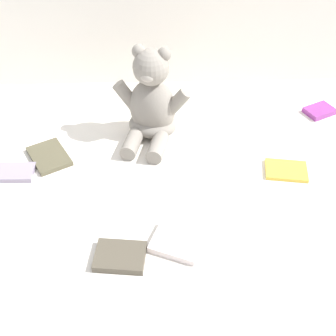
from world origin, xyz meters
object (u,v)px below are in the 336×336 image
Objects in this scene: book_case_1 at (286,170)px; book_case_6 at (120,256)px; book_case_4 at (49,156)px; book_case_0 at (14,172)px; book_case_5 at (319,111)px; book_case_7 at (175,243)px; teddy_bear at (152,105)px.

book_case_1 is 0.54m from book_case_6.
book_case_1 is 0.86× the size of book_case_4.
book_case_5 is (0.94, 0.27, 0.00)m from book_case_0.
book_case_6 is at bearing -74.06° from book_case_5.
book_case_4 is at bearing 92.37° from book_case_1.
book_case_6 is at bearing 128.36° from book_case_7.
book_case_7 is (-0.50, -0.53, -0.00)m from book_case_5.
book_case_5 is 0.73m from book_case_7.
book_case_7 is at bearing 112.46° from book_case_6.
book_case_5 is 0.85m from book_case_6.
teddy_bear is 2.48× the size of book_case_7.
book_case_0 is at bearing 81.21° from book_case_7.
teddy_bear is at bearing 72.51° from book_case_1.
teddy_bear reaches higher than book_case_6.
book_case_0 is at bearing -100.41° from book_case_5.
book_case_0 is at bearing -141.75° from teddy_bear.
book_case_0 is at bearing 7.21° from book_case_4.
teddy_bear reaches higher than book_case_1.
book_case_1 is at bearing -90.18° from book_case_0.
book_case_7 reaches higher than book_case_0.
book_case_4 is (-0.68, 0.08, 0.00)m from book_case_1.
book_case_1 is at bearing -29.93° from book_case_7.
book_case_0 is 0.51m from book_case_7.
book_case_1 is 0.68m from book_case_4.
book_case_5 is 0.80× the size of book_case_7.
teddy_bear is 3.12× the size of book_case_5.
book_case_1 is 0.33m from book_case_5.
book_case_4 is 1.16× the size of book_case_6.
book_case_5 and book_case_6 have the same top height.
book_case_6 is at bearing 91.82° from book_case_4.
book_case_5 is at bearing 24.07° from teddy_bear.
book_case_5 is (0.55, 0.09, -0.10)m from teddy_bear.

